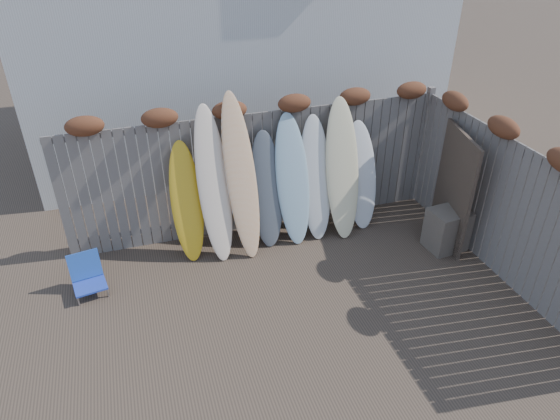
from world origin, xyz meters
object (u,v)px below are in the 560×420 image
object	(u,v)px
beach_chair	(87,275)
wooden_crate	(447,229)
surfboard_0	(187,202)
lattice_panel	(454,189)

from	to	relation	value
beach_chair	wooden_crate	size ratio (longest dim) A/B	0.85
surfboard_0	wooden_crate	bearing A→B (deg)	-13.57
lattice_panel	surfboard_0	world-z (taller)	lattice_panel
beach_chair	surfboard_0	world-z (taller)	surfboard_0
wooden_crate	surfboard_0	bearing A→B (deg)	163.80
wooden_crate	beach_chair	bearing A→B (deg)	173.39
beach_chair	lattice_panel	size ratio (longest dim) A/B	0.31
lattice_panel	beach_chair	bearing A→B (deg)	-170.70
wooden_crate	lattice_panel	bearing A→B (deg)	56.40
beach_chair	wooden_crate	bearing A→B (deg)	-6.61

